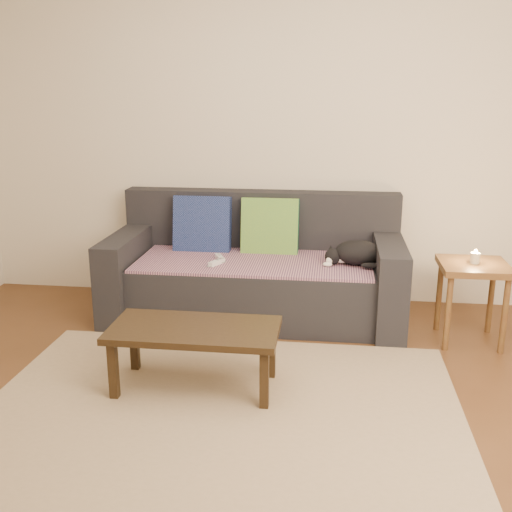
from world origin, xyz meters
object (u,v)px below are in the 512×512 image
(sofa, at_px, (256,274))
(coffee_table, at_px, (194,335))
(cat, at_px, (356,253))
(side_table, at_px, (473,277))
(wii_remote_b, at_px, (217,262))
(wii_remote_a, at_px, (220,258))

(sofa, bearing_deg, coffee_table, -98.65)
(coffee_table, bearing_deg, cat, 50.58)
(cat, relative_size, side_table, 0.83)
(sofa, xyz_separation_m, coffee_table, (-0.18, -1.20, 0.01))
(cat, distance_m, wii_remote_b, 0.97)
(cat, bearing_deg, side_table, 9.50)
(wii_remote_a, relative_size, side_table, 0.28)
(cat, distance_m, side_table, 0.78)
(cat, relative_size, wii_remote_a, 2.97)
(sofa, relative_size, side_table, 3.91)
(sofa, distance_m, wii_remote_b, 0.37)
(wii_remote_b, height_order, side_table, side_table)
(wii_remote_a, distance_m, side_table, 1.72)
(side_table, distance_m, coffee_table, 1.87)
(cat, height_order, wii_remote_a, cat)
(wii_remote_b, relative_size, coffee_table, 0.16)
(sofa, height_order, wii_remote_a, sofa)
(wii_remote_a, bearing_deg, wii_remote_b, 156.20)
(cat, height_order, coffee_table, cat)
(wii_remote_a, bearing_deg, coffee_table, 158.69)
(sofa, bearing_deg, wii_remote_b, -136.36)
(wii_remote_b, distance_m, coffee_table, 0.98)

